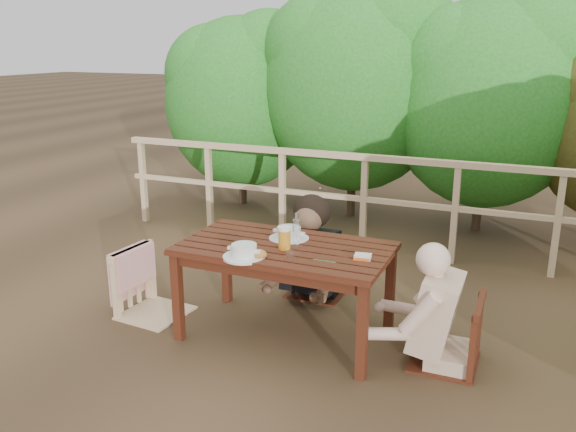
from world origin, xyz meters
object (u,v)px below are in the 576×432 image
at_px(bread_roll, 259,254).
at_px(beer_glass, 284,239).
at_px(table, 285,292).
at_px(chair_left, 152,256).
at_px(chair_right, 449,300).
at_px(diner_right, 456,268).
at_px(bottle, 297,229).
at_px(chair_far, 318,242).
at_px(butter_tub, 363,258).
at_px(woman, 319,216).
at_px(tumbler, 290,256).
at_px(soup_far, 289,233).
at_px(soup_near, 244,251).

relative_size(bread_roll, beer_glass, 0.66).
bearing_deg(table, chair_left, -175.38).
bearing_deg(beer_glass, chair_right, 5.95).
xyz_separation_m(diner_right, bottle, (-1.11, 0.02, 0.12)).
bearing_deg(chair_right, beer_glass, -84.25).
xyz_separation_m(chair_far, butter_tub, (0.63, -0.86, 0.25)).
bearing_deg(table, woman, 93.60).
distance_m(chair_far, tumbler, 1.08).
xyz_separation_m(chair_far, bottle, (0.11, -0.73, 0.34)).
bearing_deg(soup_far, chair_right, -5.32).
xyz_separation_m(chair_left, soup_far, (1.05, 0.25, 0.24)).
bearing_deg(beer_glass, diner_right, 5.80).
bearing_deg(tumbler, woman, 100.22).
relative_size(chair_left, bottle, 4.07).
bearing_deg(chair_left, diner_right, -81.57).
height_order(chair_left, chair_far, chair_left).
bearing_deg(butter_tub, beer_glass, 173.77).
xyz_separation_m(chair_left, beer_glass, (1.11, 0.02, 0.28)).
bearing_deg(chair_right, chair_left, -86.62).
bearing_deg(soup_far, woman, 90.96).
height_order(chair_far, beer_glass, chair_far).
bearing_deg(woman, soup_far, 90.42).
relative_size(chair_left, woman, 0.71).
distance_m(table, chair_left, 1.10).
distance_m(chair_left, woman, 1.39).
xyz_separation_m(chair_left, diner_right, (2.26, 0.14, 0.20)).
relative_size(chair_far, woman, 0.67).
height_order(chair_left, soup_near, chair_left).
distance_m(chair_far, soup_near, 1.15).
relative_size(chair_far, bread_roll, 8.23).
bearing_deg(chair_left, bottle, -77.35).
bearing_deg(diner_right, chair_left, 93.33).
bearing_deg(chair_left, soup_near, -98.53).
height_order(beer_glass, butter_tub, beer_glass).
distance_m(woman, tumbler, 1.07).
xyz_separation_m(soup_near, beer_glass, (0.19, 0.24, 0.04)).
xyz_separation_m(bread_roll, beer_glass, (0.09, 0.22, 0.05)).
height_order(woman, beer_glass, woman).
bearing_deg(soup_near, chair_far, 84.05).
height_order(diner_right, soup_near, diner_right).
xyz_separation_m(table, beer_glass, (0.02, -0.07, 0.43)).
bearing_deg(chair_far, soup_far, -89.55).
distance_m(soup_near, butter_tub, 0.79).
bearing_deg(soup_near, butter_tub, 18.67).
distance_m(chair_left, tumbler, 1.25).
distance_m(chair_right, soup_near, 1.39).
height_order(table, chair_right, chair_right).
distance_m(chair_right, diner_right, 0.23).
xyz_separation_m(table, woman, (-0.05, 0.82, 0.35)).
relative_size(soup_near, soup_far, 0.99).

